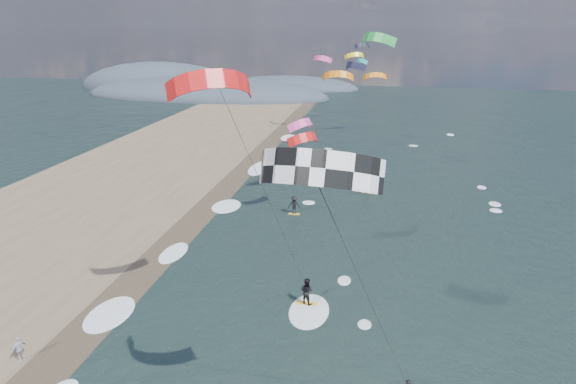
# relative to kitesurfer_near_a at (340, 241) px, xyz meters

# --- Properties ---
(wet_sand_strip) EXTENTS (3.00, 240.00, 0.00)m
(wet_sand_strip) POSITION_rel_kitesurfer_near_a_xyz_m (-15.79, 13.40, -10.93)
(wet_sand_strip) COLOR #382D23
(wet_sand_strip) RESTS_ON ground
(coastal_hills) EXTENTS (80.00, 41.00, 15.00)m
(coastal_hills) POSITION_rel_kitesurfer_near_a_xyz_m (-48.63, 111.26, -10.93)
(coastal_hills) COLOR #3D4756
(coastal_hills) RESTS_ON ground
(kitesurfer_near_a) EXTENTS (7.65, 8.39, 14.77)m
(kitesurfer_near_a) POSITION_rel_kitesurfer_near_a_xyz_m (0.00, 0.00, 0.00)
(kitesurfer_near_a) COLOR yellow
(kitesurfer_near_a) RESTS_ON ground
(kitesurfer_near_b) EXTENTS (7.29, 9.15, 16.19)m
(kitesurfer_near_b) POSITION_rel_kitesurfer_near_a_xyz_m (-5.48, 8.69, -0.04)
(kitesurfer_near_b) COLOR yellow
(kitesurfer_near_b) RESTS_ON ground
(far_kitesurfers) EXTENTS (7.96, 13.80, 1.86)m
(far_kitesurfers) POSITION_rel_kitesurfer_near_a_xyz_m (-4.82, 33.21, -10.02)
(far_kitesurfers) COLOR yellow
(far_kitesurfers) RESTS_ON ground
(bg_kite_field) EXTENTS (13.20, 66.22, 9.72)m
(bg_kite_field) POSITION_rel_kitesurfer_near_a_xyz_m (-3.92, 57.02, 0.90)
(bg_kite_field) COLOR red
(bg_kite_field) RESTS_ON ground
(shoreline_surf) EXTENTS (2.40, 79.40, 0.11)m
(shoreline_surf) POSITION_rel_kitesurfer_near_a_xyz_m (-14.59, 18.15, -10.93)
(shoreline_surf) COLOR white
(shoreline_surf) RESTS_ON ground
(beach_walker) EXTENTS (0.65, 0.97, 1.54)m
(beach_walker) POSITION_rel_kitesurfer_near_a_xyz_m (-17.70, 4.31, -10.16)
(beach_walker) COLOR silver
(beach_walker) RESTS_ON ground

